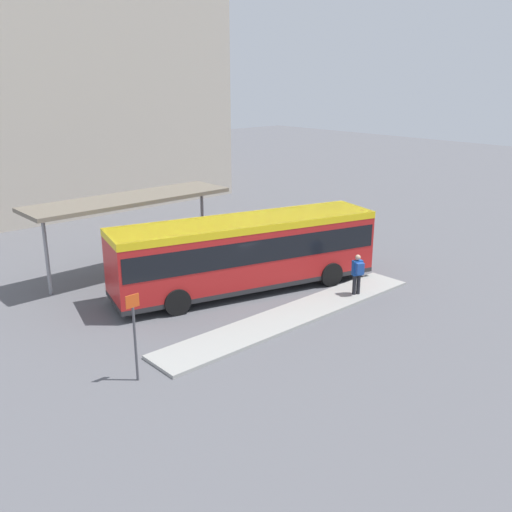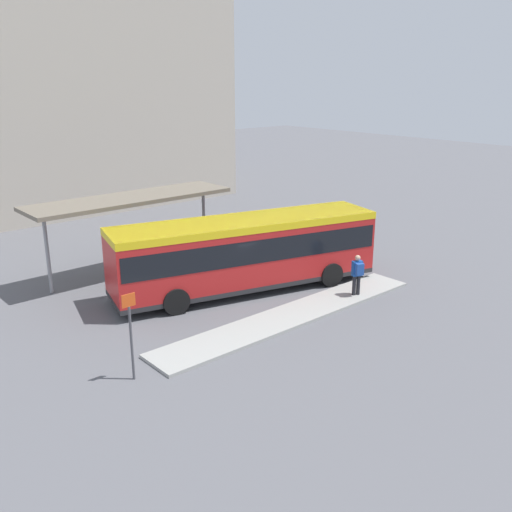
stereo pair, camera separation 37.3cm
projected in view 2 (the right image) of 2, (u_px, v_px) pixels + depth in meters
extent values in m
plane|color=#5B5B60|center=(246.00, 290.00, 24.76)|extent=(120.00, 120.00, 0.00)
cube|color=#9E9E99|center=(292.00, 315.00, 21.99)|extent=(12.37, 1.80, 0.12)
cube|color=red|center=(246.00, 251.00, 24.23)|extent=(11.75, 5.47, 2.80)
cube|color=yellow|center=(246.00, 223.00, 23.85)|extent=(11.78, 5.49, 0.30)
cube|color=black|center=(246.00, 244.00, 24.13)|extent=(11.54, 5.44, 0.98)
cube|color=black|center=(357.00, 229.00, 26.51)|extent=(0.69, 2.29, 1.08)
cube|color=#28282B|center=(246.00, 280.00, 24.63)|extent=(11.77, 5.48, 0.20)
cylinder|color=black|center=(303.00, 259.00, 27.14)|extent=(1.11, 0.55, 1.07)
cylinder|color=black|center=(331.00, 275.00, 25.03)|extent=(1.11, 0.55, 1.07)
cylinder|color=black|center=(158.00, 282.00, 24.18)|extent=(1.11, 0.55, 1.07)
cylinder|color=black|center=(176.00, 301.00, 22.07)|extent=(1.11, 0.55, 1.07)
cylinder|color=#232328|center=(354.00, 285.00, 23.74)|extent=(0.16, 0.16, 0.85)
cylinder|color=#232328|center=(358.00, 285.00, 23.79)|extent=(0.16, 0.16, 0.85)
cube|color=#194799|center=(357.00, 268.00, 23.54)|extent=(0.48, 0.38, 0.63)
cube|color=#234CA3|center=(360.00, 269.00, 23.33)|extent=(0.37, 0.32, 0.48)
sphere|color=tan|center=(358.00, 258.00, 23.40)|extent=(0.23, 0.23, 0.23)
torus|color=black|center=(331.00, 238.00, 31.27)|extent=(0.16, 0.71, 0.71)
torus|color=black|center=(317.00, 235.00, 31.86)|extent=(0.16, 0.71, 0.71)
cylinder|color=red|center=(324.00, 233.00, 31.50)|extent=(0.15, 0.75, 0.04)
cylinder|color=red|center=(321.00, 233.00, 31.62)|extent=(0.04, 0.04, 0.35)
cube|color=black|center=(322.00, 230.00, 31.57)|extent=(0.10, 0.19, 0.04)
cylinder|color=red|center=(330.00, 232.00, 31.24)|extent=(0.48, 0.11, 0.03)
torus|color=black|center=(319.00, 237.00, 31.60)|extent=(0.12, 0.71, 0.71)
torus|color=black|center=(308.00, 233.00, 32.36)|extent=(0.12, 0.71, 0.71)
cylinder|color=gold|center=(313.00, 231.00, 31.91)|extent=(0.11, 0.75, 0.04)
cylinder|color=gold|center=(311.00, 231.00, 32.06)|extent=(0.04, 0.04, 0.35)
cube|color=black|center=(311.00, 228.00, 32.01)|extent=(0.09, 0.19, 0.04)
cylinder|color=gold|center=(318.00, 231.00, 31.58)|extent=(0.48, 0.08, 0.03)
torus|color=black|center=(314.00, 233.00, 32.35)|extent=(0.06, 0.69, 0.69)
torus|color=black|center=(302.00, 230.00, 33.01)|extent=(0.06, 0.69, 0.69)
cylinder|color=silver|center=(308.00, 228.00, 32.61)|extent=(0.05, 0.73, 0.04)
cylinder|color=silver|center=(306.00, 228.00, 32.74)|extent=(0.04, 0.04, 0.34)
cube|color=black|center=(306.00, 225.00, 32.69)|extent=(0.07, 0.18, 0.04)
cylinder|color=silver|center=(313.00, 228.00, 32.32)|extent=(0.48, 0.04, 0.03)
cube|color=#706656|center=(131.00, 199.00, 25.87)|extent=(9.51, 2.61, 0.18)
cylinder|color=gray|center=(48.00, 254.00, 23.90)|extent=(0.16, 0.16, 3.46)
cylinder|color=gray|center=(204.00, 223.00, 28.95)|extent=(0.16, 0.16, 3.46)
cylinder|color=slate|center=(165.00, 278.00, 25.34)|extent=(0.78, 0.78, 0.55)
sphere|color=#235B28|center=(164.00, 265.00, 25.15)|extent=(0.89, 0.89, 0.89)
cylinder|color=#4C4C51|center=(132.00, 344.00, 17.13)|extent=(0.08, 0.08, 2.40)
cube|color=#D84C19|center=(128.00, 300.00, 16.70)|extent=(0.44, 0.03, 0.40)
cube|color=#B2A899|center=(30.00, 60.00, 39.32)|extent=(24.70, 14.27, 19.77)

